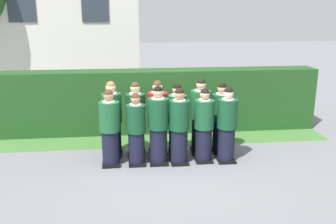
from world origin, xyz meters
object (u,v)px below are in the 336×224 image
(student_front_row_0, at_px, (110,130))
(student_rear_row_4, at_px, (200,118))
(student_rear_row_0, at_px, (112,121))
(student_rear_row_5, at_px, (221,119))
(student_front_row_2, at_px, (158,127))
(student_rear_row_3, at_px, (177,121))
(student_front_row_3, at_px, (179,128))
(student_front_row_5, at_px, (227,127))
(student_front_row_4, at_px, (204,127))
(student_front_row_1, at_px, (136,131))
(student_rear_row_1, at_px, (136,120))
(student_in_red_blazer, at_px, (158,119))

(student_front_row_0, relative_size, student_rear_row_4, 0.95)
(student_rear_row_0, distance_m, student_rear_row_5, 2.46)
(student_front_row_2, relative_size, student_rear_row_3, 1.04)
(student_front_row_3, bearing_deg, student_front_row_5, -0.47)
(student_front_row_4, bearing_deg, student_front_row_1, -179.29)
(student_front_row_4, height_order, student_rear_row_1, student_rear_row_1)
(student_front_row_5, distance_m, student_in_red_blazer, 1.55)
(student_front_row_1, relative_size, student_rear_row_3, 0.96)
(student_front_row_0, height_order, student_front_row_2, student_front_row_2)
(student_rear_row_3, xyz_separation_m, student_rear_row_5, (1.01, 0.00, -0.00))
(student_rear_row_1, distance_m, student_rear_row_5, 1.93)
(student_front_row_4, xyz_separation_m, student_in_red_blazer, (-0.95, 0.53, 0.04))
(student_front_row_1, bearing_deg, student_rear_row_0, 133.15)
(student_front_row_4, bearing_deg, student_front_row_0, 179.83)
(student_rear_row_4, bearing_deg, student_rear_row_1, 178.38)
(student_rear_row_3, bearing_deg, student_rear_row_5, 0.03)
(student_front_row_4, height_order, student_rear_row_5, student_rear_row_5)
(student_rear_row_4, height_order, student_rear_row_5, student_rear_row_4)
(student_rear_row_4, distance_m, student_rear_row_5, 0.48)
(student_front_row_2, distance_m, student_rear_row_3, 0.68)
(student_front_row_3, bearing_deg, student_front_row_0, 177.71)
(student_front_row_1, xyz_separation_m, student_front_row_3, (0.90, -0.03, 0.04))
(student_rear_row_3, bearing_deg, student_rear_row_1, 176.86)
(student_front_row_0, distance_m, student_rear_row_3, 1.55)
(student_front_row_3, distance_m, student_rear_row_0, 1.53)
(student_front_row_4, bearing_deg, student_front_row_2, -179.42)
(student_rear_row_0, relative_size, student_rear_row_1, 1.02)
(student_in_red_blazer, distance_m, student_rear_row_3, 0.43)
(student_rear_row_3, distance_m, student_rear_row_4, 0.54)
(student_front_row_2, height_order, student_front_row_5, student_front_row_2)
(student_rear_row_3, height_order, student_rear_row_5, student_rear_row_3)
(student_rear_row_0, bearing_deg, student_front_row_3, -22.43)
(student_rear_row_1, xyz_separation_m, student_rear_row_5, (1.93, -0.05, -0.02))
(student_front_row_2, distance_m, student_rear_row_4, 1.12)
(student_rear_row_1, relative_size, student_rear_row_3, 1.03)
(student_rear_row_5, bearing_deg, student_front_row_2, -161.26)
(student_rear_row_4, bearing_deg, student_front_row_4, -92.14)
(student_front_row_2, distance_m, student_front_row_5, 1.47)
(student_in_red_blazer, height_order, student_rear_row_3, student_in_red_blazer)
(student_front_row_0, bearing_deg, student_in_red_blazer, 26.90)
(student_front_row_2, distance_m, student_front_row_4, 0.98)
(student_front_row_1, height_order, student_rear_row_3, student_rear_row_3)
(student_front_row_5, height_order, student_rear_row_1, student_rear_row_1)
(student_front_row_4, bearing_deg, student_front_row_3, -174.53)
(student_front_row_3, height_order, student_in_red_blazer, student_in_red_blazer)
(student_front_row_1, height_order, student_front_row_3, student_front_row_3)
(student_rear_row_0, relative_size, student_in_red_blazer, 1.00)
(student_front_row_2, distance_m, student_rear_row_1, 0.71)
(student_front_row_4, bearing_deg, student_rear_row_1, 159.37)
(student_rear_row_1, relative_size, student_in_red_blazer, 0.99)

